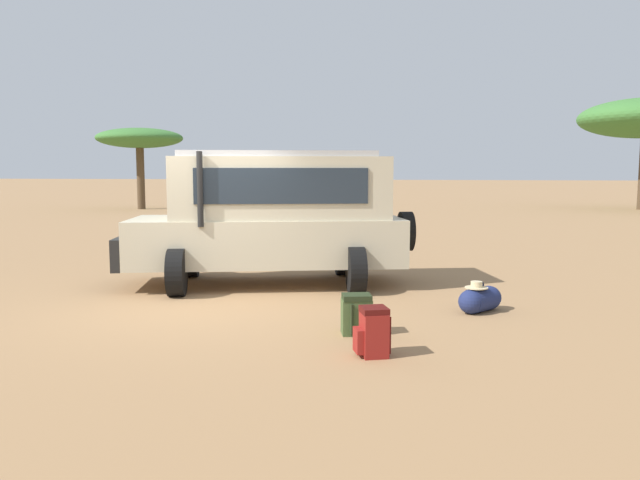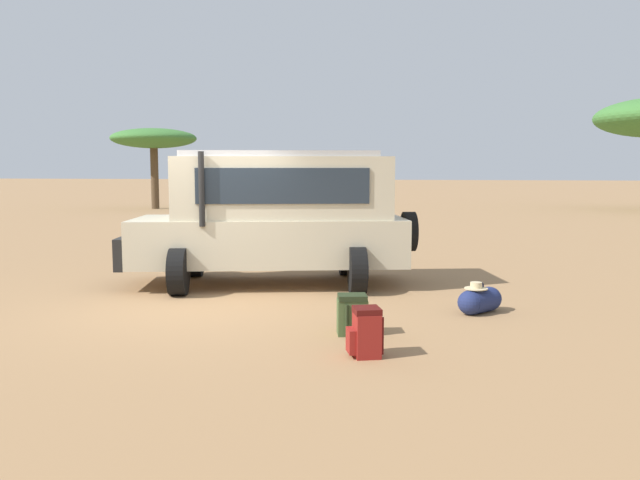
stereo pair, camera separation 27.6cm
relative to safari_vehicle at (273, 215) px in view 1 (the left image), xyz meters
The scene contains 6 objects.
ground_plane 2.55m from the safari_vehicle, 104.05° to the right, with size 320.00×320.00×0.00m, color #9E754C.
safari_vehicle is the anchor object (origin of this frame).
backpack_beside_front_wheel 4.87m from the safari_vehicle, 58.65° to the right, with size 0.45×0.41×0.56m.
backpack_cluster_center 3.94m from the safari_vehicle, 56.01° to the right, with size 0.45×0.46×0.52m.
duffel_bag_low_black_case 4.13m from the safari_vehicle, 21.69° to the right, with size 0.63×0.73×0.47m.
acacia_tree_far_left 25.56m from the safari_vehicle, 124.74° to the left, with size 4.85×4.44×4.51m.
Camera 1 is at (4.04, -8.77, 2.07)m, focal length 35.00 mm.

